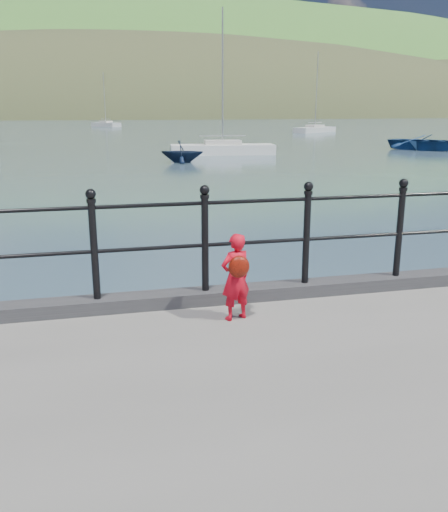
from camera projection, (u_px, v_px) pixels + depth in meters
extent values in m
plane|color=#2D4251|center=(155.00, 381.00, 6.46)|extent=(600.00, 600.00, 0.00)
cube|color=#28282B|center=(153.00, 300.00, 6.03)|extent=(60.00, 0.30, 0.15)
cylinder|color=black|center=(151.00, 248.00, 5.88)|extent=(18.00, 0.04, 0.04)
cylinder|color=black|center=(149.00, 205.00, 5.75)|extent=(18.00, 0.04, 0.04)
cylinder|color=black|center=(94.00, 252.00, 5.74)|extent=(0.08, 0.08, 1.05)
sphere|color=black|center=(91.00, 194.00, 5.58)|extent=(0.11, 0.11, 0.11)
cylinder|color=black|center=(205.00, 245.00, 6.01)|extent=(0.08, 0.08, 1.05)
sphere|color=black|center=(205.00, 190.00, 5.85)|extent=(0.11, 0.11, 0.11)
cylinder|color=black|center=(306.00, 239.00, 6.28)|extent=(0.08, 0.08, 1.05)
sphere|color=black|center=(309.00, 186.00, 6.12)|extent=(0.11, 0.11, 0.11)
cylinder|color=black|center=(399.00, 234.00, 6.55)|extent=(0.08, 0.08, 1.05)
sphere|color=black|center=(404.00, 183.00, 6.39)|extent=(0.11, 0.11, 0.11)
ellipsoid|color=#333A21|center=(151.00, 161.00, 197.94)|extent=(400.00, 100.00, 88.00)
ellipsoid|color=#387026|center=(220.00, 172.00, 266.35)|extent=(600.00, 180.00, 156.00)
cube|color=silver|center=(53.00, 109.00, 172.77)|extent=(9.00, 6.00, 6.00)
cube|color=#4C4744|center=(52.00, 96.00, 171.72)|extent=(9.50, 6.50, 2.00)
cube|color=silver|center=(147.00, 109.00, 179.51)|extent=(9.00, 6.00, 6.00)
cube|color=#4C4744|center=(147.00, 96.00, 178.45)|extent=(9.50, 6.50, 2.00)
cube|color=silver|center=(226.00, 109.00, 185.57)|extent=(9.00, 6.00, 6.00)
cube|color=#4C4744|center=(226.00, 97.00, 184.51)|extent=(9.50, 6.50, 2.00)
imported|color=red|center=(236.00, 277.00, 5.59)|extent=(0.39, 0.31, 0.92)
ellipsoid|color=red|center=(239.00, 267.00, 5.42)|extent=(0.22, 0.11, 0.23)
imported|color=navy|center=(427.00, 142.00, 41.95)|extent=(6.75, 7.10, 1.20)
imported|color=black|center=(182.00, 152.00, 32.22)|extent=(3.01, 2.79, 1.30)
cube|color=silver|center=(223.00, 151.00, 37.84)|extent=(7.35, 2.72, 0.90)
cube|color=beige|center=(223.00, 144.00, 37.71)|extent=(2.65, 1.65, 0.50)
cylinder|color=#A5A5A8|center=(223.00, 78.00, 36.56)|extent=(0.10, 0.10, 8.85)
cylinder|color=#A5A5A8|center=(223.00, 136.00, 37.57)|extent=(3.22, 0.39, 0.06)
cube|color=silver|center=(315.00, 131.00, 72.67)|extent=(7.25, 5.85, 0.90)
cube|color=beige|center=(315.00, 127.00, 72.54)|extent=(2.93, 2.63, 0.50)
cylinder|color=#A5A5A8|center=(317.00, 90.00, 71.29)|extent=(0.10, 0.10, 9.52)
cylinder|color=#A5A5A8|center=(315.00, 122.00, 72.39)|extent=(2.78, 1.93, 0.06)
cube|color=beige|center=(106.00, 125.00, 95.37)|extent=(5.13, 6.34, 0.90)
cube|color=beige|center=(106.00, 122.00, 95.24)|extent=(2.35, 2.59, 0.50)
cylinder|color=#A5A5A8|center=(104.00, 98.00, 94.14)|extent=(0.10, 0.10, 8.47)
cylinder|color=#A5A5A8|center=(106.00, 119.00, 95.09)|extent=(1.64, 2.41, 0.06)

